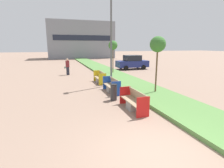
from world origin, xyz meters
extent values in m
plane|color=#8E7260|center=(0.00, 0.00, 0.00)|extent=(180.00, 180.00, 0.00)
cube|color=#568442|center=(3.20, 12.00, 0.09)|extent=(2.80, 120.00, 0.18)
cube|color=gray|center=(4.00, 41.79, 4.44)|extent=(15.96, 7.22, 8.88)
cube|color=#1E2333|center=(4.00, 38.13, 4.88)|extent=(13.40, 0.08, 1.20)
cube|color=gray|center=(0.90, 3.49, 0.21)|extent=(0.52, 0.60, 0.42)
cube|color=tan|center=(0.90, 3.49, 0.44)|extent=(0.58, 2.00, 0.05)
cube|color=tan|center=(1.17, 3.49, 0.70)|extent=(0.14, 1.92, 0.48)
cube|color=red|center=(0.90, 2.47, 0.47)|extent=(0.62, 0.04, 0.94)
cube|color=red|center=(0.90, 4.51, 0.47)|extent=(0.62, 0.04, 0.94)
cube|color=gray|center=(0.90, 6.98, 0.21)|extent=(0.52, 0.60, 0.42)
cube|color=tan|center=(0.90, 6.98, 0.44)|extent=(0.58, 1.96, 0.05)
cube|color=tan|center=(1.17, 6.98, 0.70)|extent=(0.14, 1.88, 0.48)
cube|color=blue|center=(0.90, 5.98, 0.47)|extent=(0.62, 0.04, 0.94)
cube|color=blue|center=(0.90, 7.99, 0.47)|extent=(0.62, 0.04, 0.94)
cube|color=gray|center=(0.90, 10.21, 0.21)|extent=(0.52, 0.60, 0.42)
cube|color=tan|center=(0.90, 10.21, 0.44)|extent=(0.58, 1.85, 0.05)
cube|color=tan|center=(1.17, 10.21, 0.70)|extent=(0.14, 1.78, 0.48)
cube|color=yellow|center=(0.90, 9.26, 0.47)|extent=(0.62, 0.04, 0.94)
cube|color=yellow|center=(0.90, 11.16, 0.47)|extent=(0.62, 0.04, 0.94)
cylinder|color=#2D2D30|center=(0.49, 5.24, 0.45)|extent=(0.38, 0.38, 0.89)
cylinder|color=black|center=(0.49, 5.24, 0.92)|extent=(0.39, 0.39, 0.05)
cylinder|color=#56595B|center=(1.55, 9.01, 3.32)|extent=(0.14, 0.14, 6.64)
cylinder|color=brown|center=(3.48, 5.63, 1.46)|extent=(0.10, 0.10, 2.91)
sphere|color=#38702D|center=(3.48, 5.63, 3.18)|extent=(0.98, 0.98, 0.98)
cylinder|color=brown|center=(3.48, 14.37, 1.43)|extent=(0.10, 0.10, 2.87)
sphere|color=#38702D|center=(3.48, 14.37, 3.14)|extent=(0.99, 0.99, 0.99)
cube|color=#232633|center=(-1.35, 15.28, 0.43)|extent=(0.30, 0.22, 0.85)
cube|color=maroon|center=(-1.35, 15.28, 1.19)|extent=(0.38, 0.24, 0.69)
sphere|color=tan|center=(-1.35, 15.28, 1.66)|extent=(0.24, 0.24, 0.24)
cube|color=#236051|center=(-1.63, 15.28, 0.81)|extent=(0.12, 0.20, 0.18)
cube|color=navy|center=(7.21, 17.43, 0.72)|extent=(4.21, 1.78, 0.84)
cube|color=black|center=(7.21, 17.43, 1.50)|extent=(2.11, 1.56, 0.72)
cylinder|color=black|center=(8.47, 16.53, 0.30)|extent=(0.60, 0.20, 0.60)
cylinder|color=black|center=(8.47, 18.33, 0.30)|extent=(0.60, 0.20, 0.60)
cylinder|color=black|center=(5.95, 16.53, 0.30)|extent=(0.60, 0.20, 0.60)
cylinder|color=black|center=(5.95, 18.33, 0.30)|extent=(0.60, 0.20, 0.60)
camera|label=1|loc=(-2.62, -3.96, 3.09)|focal=28.00mm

